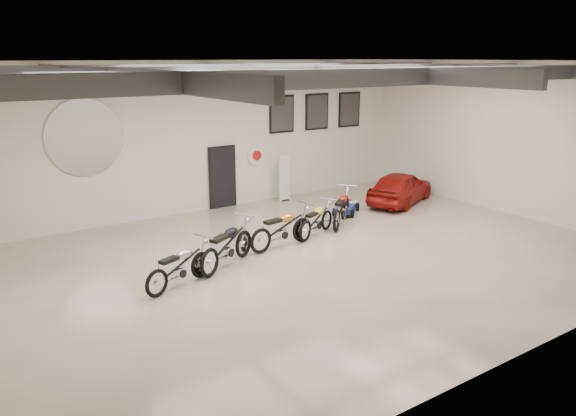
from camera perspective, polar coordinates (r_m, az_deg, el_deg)
floor at (r=14.76m, az=2.65°, el=-5.13°), size 16.00×12.00×0.01m
ceiling at (r=13.85m, az=2.91°, el=14.67°), size 16.00×12.00×0.01m
back_wall at (r=19.15m, az=-8.24°, el=7.15°), size 16.00×0.02×5.00m
right_wall at (r=19.93m, az=21.55°, el=6.57°), size 0.02×12.00×5.00m
ceiling_beams at (r=13.85m, az=2.90°, el=13.63°), size 15.80×11.80×0.32m
door at (r=19.58m, az=-6.70°, el=3.07°), size 0.92×0.08×2.10m
logo_plaque at (r=17.67m, az=-19.95°, el=6.73°), size 2.30×0.06×1.16m
poster_left at (r=20.54m, az=-0.65°, el=9.53°), size 1.05×0.08×1.35m
poster_mid at (r=21.47m, az=2.95°, el=9.75°), size 1.05×0.08×1.35m
poster_right at (r=22.48m, az=6.24°, el=9.92°), size 1.05×0.08×1.35m
oil_sign at (r=20.13m, az=-3.23°, el=5.37°), size 0.72×0.10×0.72m
banner_stand at (r=20.40m, az=-0.35°, el=3.15°), size 0.49×0.22×1.74m
motorcycle_silver at (r=13.05m, az=-10.99°, el=-5.76°), size 2.07×1.27×1.03m
motorcycle_black at (r=14.08m, az=-6.22°, el=-3.71°), size 2.29×1.68×1.16m
motorcycle_gold at (r=15.41m, az=-0.61°, el=-2.01°), size 2.25×0.96×1.13m
motorcycle_yellow at (r=16.47m, az=2.89°, el=-1.17°), size 1.96×1.31×0.98m
motorcycle_red at (r=17.55m, az=5.46°, el=0.03°), size 2.08×1.86×1.11m
go_kart at (r=19.05m, az=6.01°, el=0.37°), size 1.66×1.50×0.56m
vintage_car at (r=20.47m, az=11.35°, el=2.08°), size 2.62×3.71×1.17m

